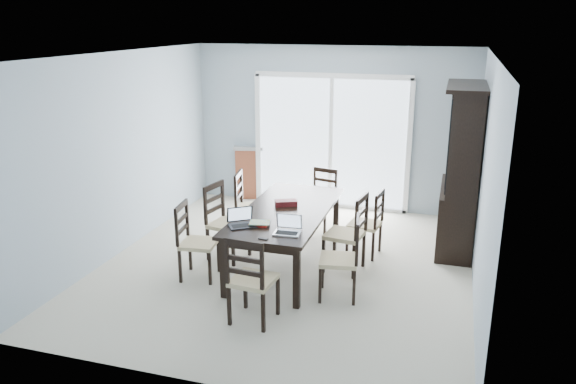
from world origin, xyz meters
name	(u,v)px	position (x,y,z in m)	size (l,w,h in m)	color
floor	(286,266)	(0.00, 0.00, 0.00)	(5.00, 5.00, 0.00)	beige
ceiling	(286,55)	(0.00, 0.00, 2.60)	(5.00, 5.00, 0.00)	white
back_wall	(332,129)	(0.00, 2.50, 1.30)	(4.50, 0.02, 2.60)	#93A4B0
wall_left	(122,154)	(-2.25, 0.00, 1.30)	(0.02, 5.00, 2.60)	#93A4B0
wall_right	(484,181)	(2.25, 0.00, 1.30)	(0.02, 5.00, 2.60)	#93A4B0
balcony	(342,191)	(0.00, 3.50, -0.05)	(4.50, 2.00, 0.10)	gray
railing	(353,148)	(0.00, 4.50, 0.55)	(4.50, 0.06, 1.10)	#99999E
dining_table	(286,215)	(0.00, 0.00, 0.67)	(1.00, 2.20, 0.75)	black
china_hutch	(461,171)	(2.02, 1.25, 1.07)	(0.50, 1.38, 2.20)	black
sliding_door	(331,142)	(0.00, 2.48, 1.09)	(2.52, 0.05, 2.18)	silver
chair_left_near	(191,233)	(-0.99, -0.62, 0.56)	(0.46, 0.45, 1.07)	black
chair_left_mid	(222,213)	(-0.88, 0.04, 0.60)	(0.51, 0.50, 1.13)	black
chair_left_far	(247,199)	(-0.79, 0.71, 0.59)	(0.50, 0.49, 1.12)	black
chair_right_near	(347,249)	(0.88, -0.60, 0.57)	(0.48, 0.47, 1.08)	black
chair_right_mid	(352,225)	(0.81, 0.08, 0.60)	(0.50, 0.49, 1.14)	black
chair_right_far	(371,216)	(0.96, 0.64, 0.54)	(0.44, 0.43, 1.02)	black
chair_end_near	(249,271)	(0.06, -1.46, 0.59)	(0.45, 0.46, 1.11)	black
chair_end_far	(322,192)	(0.11, 1.47, 0.54)	(0.46, 0.47, 1.02)	black
laptop_dark	(242,222)	(-0.30, -0.70, 0.80)	(0.36, 0.34, 0.20)	black
laptop_silver	(287,230)	(0.24, -0.78, 0.80)	(0.30, 0.22, 0.20)	silver
book_stack	(259,224)	(-0.14, -0.61, 0.77)	(0.26, 0.22, 0.04)	maroon
cell_phone	(263,239)	(0.05, -0.99, 0.76)	(0.10, 0.04, 0.01)	black
game_box	(286,203)	(-0.05, 0.15, 0.78)	(0.27, 0.14, 0.07)	#460E13
hot_tub	(288,163)	(-0.99, 3.33, 0.46)	(2.11, 1.97, 0.92)	brown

